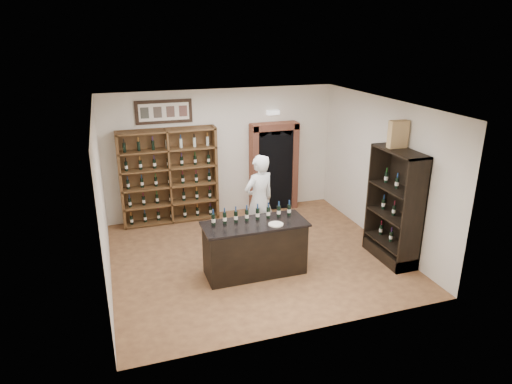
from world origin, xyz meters
TOP-DOWN VIEW (x-y plane):
  - floor at (0.00, 0.00)m, footprint 5.50×5.50m
  - ceiling at (0.00, 0.00)m, footprint 5.50×5.50m
  - wall_back at (0.00, 2.50)m, footprint 5.50×0.04m
  - wall_left at (-2.75, 0.00)m, footprint 0.04×5.00m
  - wall_right at (2.75, 0.00)m, footprint 0.04×5.00m
  - wine_shelf at (-1.30, 2.33)m, footprint 2.20×0.38m
  - framed_picture at (-1.30, 2.47)m, footprint 1.25×0.04m
  - arched_doorway at (1.25, 2.33)m, footprint 1.17×0.35m
  - emergency_light at (1.25, 2.42)m, footprint 0.30×0.10m
  - tasting_counter at (-0.20, -0.60)m, footprint 1.88×0.78m
  - counter_bottle_0 at (-0.92, -0.45)m, footprint 0.07×0.07m
  - counter_bottle_1 at (-0.71, -0.45)m, footprint 0.07×0.07m
  - counter_bottle_2 at (-0.51, -0.45)m, footprint 0.07×0.07m
  - counter_bottle_3 at (-0.30, -0.45)m, footprint 0.07×0.07m
  - counter_bottle_4 at (-0.10, -0.45)m, footprint 0.07×0.07m
  - counter_bottle_5 at (0.11, -0.45)m, footprint 0.07×0.07m
  - counter_bottle_6 at (0.31, -0.45)m, footprint 0.07×0.07m
  - counter_bottle_7 at (0.52, -0.45)m, footprint 0.07×0.07m
  - side_cabinet at (2.52, -0.90)m, footprint 0.48×1.20m
  - shopkeeper at (0.26, 0.52)m, footprint 0.82×0.66m
  - plate at (0.13, -0.79)m, footprint 0.27×0.27m
  - wine_crate at (2.52, -0.73)m, footprint 0.37×0.16m

SIDE VIEW (x-z plane):
  - floor at x=0.00m, z-range 0.00..0.00m
  - tasting_counter at x=-0.20m, z-range -0.01..0.99m
  - side_cabinet at x=2.52m, z-range -0.35..1.85m
  - shopkeeper at x=0.26m, z-range 0.00..1.94m
  - plate at x=0.13m, z-range 1.00..1.02m
  - wine_shelf at x=-1.30m, z-range 0.00..2.20m
  - counter_bottle_0 at x=-0.92m, z-range 0.96..1.26m
  - counter_bottle_1 at x=-0.71m, z-range 0.96..1.26m
  - counter_bottle_2 at x=-0.51m, z-range 0.96..1.26m
  - counter_bottle_3 at x=-0.30m, z-range 0.96..1.26m
  - counter_bottle_4 at x=-0.10m, z-range 0.96..1.26m
  - counter_bottle_5 at x=0.11m, z-range 0.96..1.26m
  - counter_bottle_6 at x=0.31m, z-range 0.96..1.26m
  - counter_bottle_7 at x=0.52m, z-range 0.96..1.26m
  - arched_doorway at x=1.25m, z-range 0.05..2.22m
  - wall_back at x=0.00m, z-range 0.00..3.00m
  - wall_left at x=-2.75m, z-range 0.00..3.00m
  - wall_right at x=2.75m, z-range 0.00..3.00m
  - emergency_light at x=1.25m, z-range 2.35..2.45m
  - wine_crate at x=2.52m, z-range 2.20..2.71m
  - framed_picture at x=-1.30m, z-range 2.29..2.81m
  - ceiling at x=0.00m, z-range 3.00..3.00m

